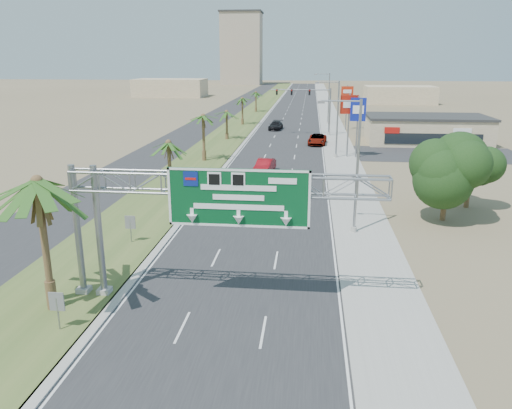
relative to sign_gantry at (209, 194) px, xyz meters
The scene contains 30 objects.
road 100.26m from the sign_gantry, 89.39° to the left, with size 12.00×300.00×0.02m, color #28282B.
sidewalk_right 100.71m from the sign_gantry, 84.54° to the left, with size 4.00×300.00×0.10m, color #9E9B93.
median_grass 100.65m from the sign_gantry, 95.10° to the left, with size 7.00×300.00×0.12m, color #435B28.
opposing_road 101.51m from the sign_gantry, 99.05° to the left, with size 8.00×300.00×0.02m, color #28282B.
sign_gantry is the anchor object (origin of this frame).
palm_near 8.41m from the sign_gantry, 166.68° to the right, with size 5.70×5.70×8.35m.
palm_row_b 23.66m from the sign_gantry, 110.92° to the left, with size 3.99×3.99×5.95m.
palm_row_c 39.00m from the sign_gantry, 102.50° to the left, with size 3.99×3.99×6.75m.
palm_row_d 56.73m from the sign_gantry, 98.56° to the left, with size 3.99×3.99×5.45m.
palm_row_e 75.55m from the sign_gantry, 96.41° to the left, with size 3.99×3.99×6.15m.
palm_row_f 100.44m from the sign_gantry, 94.82° to the left, with size 3.99×3.99×5.75m.
streetlight_near 14.75m from the sign_gantry, 55.30° to the left, with size 3.27×0.44×10.00m.
streetlight_mid 42.92m from the sign_gantry, 78.76° to the left, with size 3.27×0.44×10.00m.
streetlight_far 78.53m from the sign_gantry, 83.89° to the left, with size 3.27×0.44×10.00m.
signal_mast 62.37m from the sign_gantry, 84.26° to the left, with size 10.28×0.71×8.00m.
store_building 60.77m from the sign_gantry, 67.64° to the left, with size 18.00×10.00×4.00m, color tan.
oak_near 22.77m from the sign_gantry, 45.02° to the left, with size 4.50×4.50×6.80m.
oak_far 27.77m from the sign_gantry, 46.48° to the left, with size 3.50×3.50×5.60m.
median_signback_a 9.06m from the sign_gantry, 149.77° to the right, with size 0.75×0.08×2.08m.
median_signback_b 11.90m from the sign_gantry, 132.65° to the left, with size 0.75×0.08×2.08m.
tower_distant 242.33m from the sign_gantry, 97.34° to the left, with size 20.00×16.00×35.00m, color tan.
building_distant_left 156.40m from the sign_gantry, 106.32° to the left, with size 24.00×14.00×6.00m, color tan.
building_distant_right 133.78m from the sign_gantry, 76.57° to the left, with size 20.00×12.00×5.00m, color tan.
car_left_lane 21.90m from the sign_gantry, 92.53° to the left, with size 1.86×4.62×1.57m, color black.
car_mid_lane 32.28m from the sign_gantry, 90.06° to the left, with size 1.72×4.94×1.63m, color maroon.
car_right_lane 53.31m from the sign_gantry, 83.29° to the left, with size 2.64×5.72×1.59m, color gray.
car_far 68.97m from the sign_gantry, 91.11° to the left, with size 2.18×5.37×1.56m, color black.
pole_sign_red_near 44.04m from the sign_gantry, 76.79° to the left, with size 2.41×0.82×8.37m.
pole_sign_blue 43.93m from the sign_gantry, 75.24° to the left, with size 2.01×0.39×8.08m.
pole_sign_red_far 70.68m from the sign_gantry, 80.58° to the left, with size 2.21×0.74×8.13m.
Camera 1 is at (3.96, -14.33, 12.71)m, focal length 35.00 mm.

